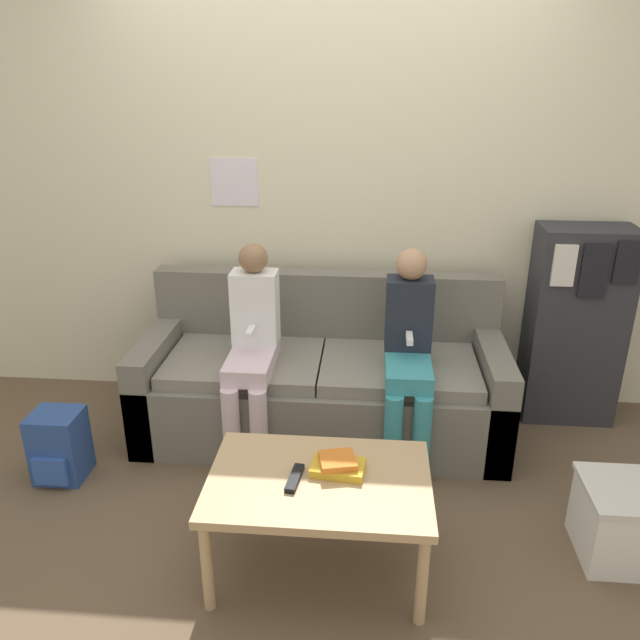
# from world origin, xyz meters

# --- Properties ---
(ground_plane) EXTENTS (10.00, 10.00, 0.00)m
(ground_plane) POSITION_xyz_m (0.00, 0.00, 0.00)
(ground_plane) COLOR brown
(wall_back) EXTENTS (8.00, 0.06, 2.60)m
(wall_back) POSITION_xyz_m (-0.00, 0.99, 1.30)
(wall_back) COLOR beige
(wall_back) RESTS_ON ground_plane
(couch) EXTENTS (1.99, 0.78, 0.85)m
(couch) POSITION_xyz_m (0.00, 0.51, 0.29)
(couch) COLOR #6B665B
(couch) RESTS_ON ground_plane
(coffee_table) EXTENTS (0.88, 0.59, 0.44)m
(coffee_table) POSITION_xyz_m (0.08, -0.57, 0.39)
(coffee_table) COLOR tan
(coffee_table) RESTS_ON ground_plane
(person_left) EXTENTS (0.24, 0.54, 1.11)m
(person_left) POSITION_xyz_m (-0.35, 0.32, 0.61)
(person_left) COLOR silver
(person_left) RESTS_ON ground_plane
(person_right) EXTENTS (0.24, 0.54, 1.10)m
(person_right) POSITION_xyz_m (0.46, 0.32, 0.61)
(person_right) COLOR teal
(person_right) RESTS_ON ground_plane
(tv_remote) EXTENTS (0.06, 0.17, 0.02)m
(tv_remote) POSITION_xyz_m (-0.02, -0.59, 0.45)
(tv_remote) COLOR black
(tv_remote) RESTS_ON coffee_table
(book_stack) EXTENTS (0.22, 0.16, 0.06)m
(book_stack) POSITION_xyz_m (0.15, -0.52, 0.46)
(book_stack) COLOR gold
(book_stack) RESTS_ON coffee_table
(bookshelf) EXTENTS (0.51, 0.32, 1.14)m
(bookshelf) POSITION_xyz_m (1.42, 0.79, 0.58)
(bookshelf) COLOR #2D2D33
(bookshelf) RESTS_ON ground_plane
(storage_box) EXTENTS (0.45, 0.36, 0.34)m
(storage_box) POSITION_xyz_m (1.39, -0.39, 0.17)
(storage_box) COLOR silver
(storage_box) RESTS_ON ground_plane
(backpack) EXTENTS (0.24, 0.24, 0.36)m
(backpack) POSITION_xyz_m (-1.27, -0.06, 0.18)
(backpack) COLOR #284789
(backpack) RESTS_ON ground_plane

